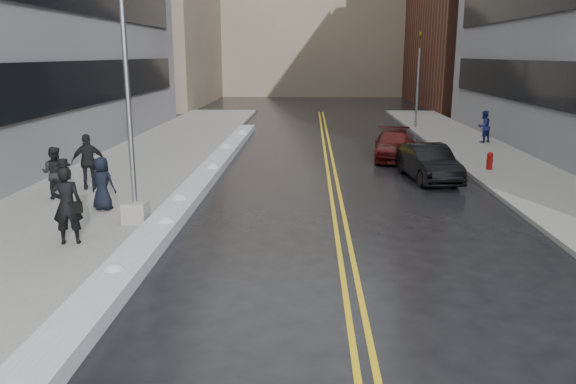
# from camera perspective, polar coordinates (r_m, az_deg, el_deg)

# --- Properties ---
(ground) EXTENTS (160.00, 160.00, 0.00)m
(ground) POSITION_cam_1_polar(r_m,az_deg,el_deg) (13.96, -4.46, -6.21)
(ground) COLOR black
(ground) RESTS_ON ground
(sidewalk_west) EXTENTS (5.50, 50.00, 0.15)m
(sidewalk_west) POSITION_cam_1_polar(r_m,az_deg,el_deg) (24.62, -15.15, 2.34)
(sidewalk_west) COLOR gray
(sidewalk_west) RESTS_ON ground
(sidewalk_east) EXTENTS (4.00, 50.00, 0.15)m
(sidewalk_east) POSITION_cam_1_polar(r_m,az_deg,el_deg) (24.95, 21.92, 1.96)
(sidewalk_east) COLOR gray
(sidewalk_east) RESTS_ON ground
(lane_line_left) EXTENTS (0.12, 50.00, 0.01)m
(lane_line_left) POSITION_cam_1_polar(r_m,az_deg,el_deg) (23.52, 4.06, 2.09)
(lane_line_left) COLOR gold
(lane_line_left) RESTS_ON ground
(lane_line_right) EXTENTS (0.12, 50.00, 0.01)m
(lane_line_right) POSITION_cam_1_polar(r_m,az_deg,el_deg) (23.54, 4.79, 2.08)
(lane_line_right) COLOR gold
(lane_line_right) RESTS_ON ground
(snow_ridge) EXTENTS (0.90, 30.00, 0.34)m
(snow_ridge) POSITION_cam_1_polar(r_m,az_deg,el_deg) (21.90, -8.43, 1.54)
(snow_ridge) COLOR silver
(snow_ridge) RESTS_ON ground
(building_west_far) EXTENTS (14.00, 22.00, 18.00)m
(building_west_far) POSITION_cam_1_polar(r_m,az_deg,el_deg) (59.68, -15.09, 17.43)
(building_west_far) COLOR gray
(building_west_far) RESTS_ON ground
(building_far) EXTENTS (36.00, 16.00, 22.00)m
(building_far) POSITION_cam_1_polar(r_m,az_deg,el_deg) (73.29, 2.72, 18.68)
(building_far) COLOR gray
(building_far) RESTS_ON ground
(lamppost) EXTENTS (0.65, 0.65, 7.62)m
(lamppost) POSITION_cam_1_polar(r_m,az_deg,el_deg) (15.96, -15.69, 5.24)
(lamppost) COLOR gray
(lamppost) RESTS_ON sidewalk_west
(fire_hydrant) EXTENTS (0.26, 0.26, 0.73)m
(fire_hydrant) POSITION_cam_1_polar(r_m,az_deg,el_deg) (24.55, 19.81, 3.09)
(fire_hydrant) COLOR maroon
(fire_hydrant) RESTS_ON sidewalk_east
(traffic_signal) EXTENTS (0.16, 0.20, 6.00)m
(traffic_signal) POSITION_cam_1_polar(r_m,az_deg,el_deg) (37.69, 13.09, 11.39)
(traffic_signal) COLOR gray
(traffic_signal) RESTS_ON sidewalk_east
(pedestrian_fedora) EXTENTS (0.81, 0.61, 1.99)m
(pedestrian_fedora) POSITION_cam_1_polar(r_m,az_deg,el_deg) (14.91, -21.54, -1.25)
(pedestrian_fedora) COLOR black
(pedestrian_fedora) RESTS_ON sidewalk_west
(pedestrian_b) EXTENTS (0.85, 0.67, 1.72)m
(pedestrian_b) POSITION_cam_1_polar(r_m,az_deg,el_deg) (19.85, -22.60, 1.82)
(pedestrian_b) COLOR black
(pedestrian_b) RESTS_ON sidewalk_west
(pedestrian_c) EXTENTS (0.88, 0.66, 1.64)m
(pedestrian_c) POSITION_cam_1_polar(r_m,az_deg,el_deg) (17.88, -18.36, 0.82)
(pedestrian_c) COLOR black
(pedestrian_c) RESTS_ON sidewalk_west
(pedestrian_d) EXTENTS (1.24, 0.85, 1.95)m
(pedestrian_d) POSITION_cam_1_polar(r_m,az_deg,el_deg) (20.79, -19.60, 2.91)
(pedestrian_d) COLOR black
(pedestrian_d) RESTS_ON sidewalk_west
(pedestrian_east) EXTENTS (1.05, 0.99, 1.71)m
(pedestrian_east) POSITION_cam_1_polar(r_m,az_deg,el_deg) (32.08, 19.26, 6.31)
(pedestrian_east) COLOR navy
(pedestrian_east) RESTS_ON sidewalk_east
(car_black) EXTENTS (2.01, 4.34, 1.38)m
(car_black) POSITION_cam_1_polar(r_m,az_deg,el_deg) (22.41, 14.08, 2.90)
(car_black) COLOR black
(car_black) RESTS_ON ground
(car_maroon) EXTENTS (2.37, 4.66, 1.29)m
(car_maroon) POSITION_cam_1_polar(r_m,az_deg,el_deg) (26.78, 10.75, 4.72)
(car_maroon) COLOR #360908
(car_maroon) RESTS_ON ground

